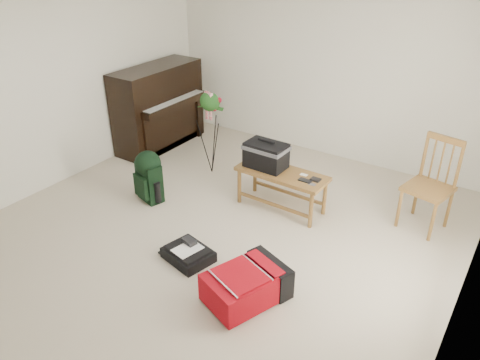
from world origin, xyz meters
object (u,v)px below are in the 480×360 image
Objects in this scene: piano at (159,109)px; black_duffel at (188,253)px; dining_chair at (429,185)px; green_backpack at (149,174)px; red_suitcase at (249,282)px; flower_stand at (211,133)px; bench at (271,161)px.

black_duffel is at bearing -42.77° from piano.
dining_chair reaches higher than green_backpack.
black_duffel is at bearing -167.53° from red_suitcase.
piano is at bearing -176.77° from flower_stand.
flower_stand reaches higher than dining_chair.
flower_stand is (-1.82, 1.85, 0.42)m from red_suitcase.
bench is (2.36, -0.63, -0.00)m from piano.
piano reaches higher than dining_chair.
piano is 4.07m from dining_chair.
dining_chair is 1.60× the size of green_backpack.
green_backpack is at bearing -52.54° from piano.
piano is 1.25× the size of flower_stand.
green_backpack is at bearing -144.05° from dining_chair.
bench is 1.67× the size of green_backpack.
flower_stand is at bearing 154.78° from red_suitcase.
green_backpack reaches higher than black_duffel.
dining_chair is at bearing 60.21° from black_duffel.
bench is 2.03× the size of black_duffel.
bench reaches higher than red_suitcase.
dining_chair reaches higher than red_suitcase.
bench is at bearing 45.87° from green_backpack.
bench is at bearing 134.43° from red_suitcase.
red_suitcase is 2.63m from flower_stand.
flower_stand is (0.18, 1.05, 0.22)m from green_backpack.
black_duffel is 2.07m from flower_stand.
red_suitcase is at bearing -103.28° from dining_chair.
dining_chair is 1.95× the size of black_duffel.
red_suitcase is (-1.01, -2.12, -0.35)m from dining_chair.
piano reaches higher than red_suitcase.
dining_chair reaches higher than bench.
green_backpack is (-1.18, 0.69, 0.29)m from black_duffel.
piano is 3.77m from red_suitcase.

